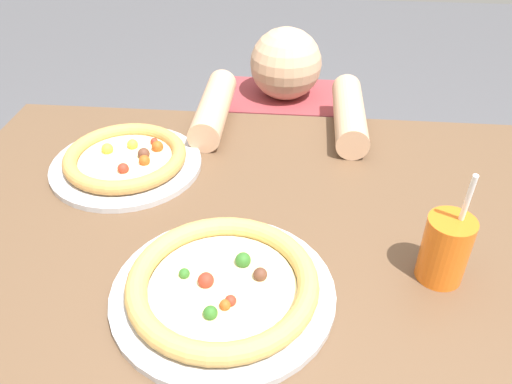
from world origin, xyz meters
The scene contains 5 objects.
dining_table centered at (0.00, 0.00, 0.64)m, with size 1.37×0.77×0.75m.
pizza_near centered at (-0.10, -0.20, 0.77)m, with size 0.34×0.34×0.04m.
pizza_far centered at (-0.35, 0.13, 0.77)m, with size 0.30×0.30×0.04m.
drink_cup_colored centered at (0.22, -0.12, 0.81)m, with size 0.07×0.07×0.20m.
diner_seated centered at (-0.05, 0.56, 0.42)m, with size 0.38×0.51×0.90m.
Camera 1 is at (-0.01, -0.72, 1.34)m, focal length 36.30 mm.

